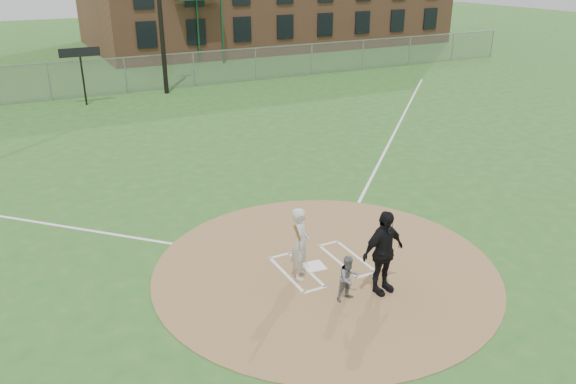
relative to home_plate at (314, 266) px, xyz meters
name	(u,v)px	position (x,y,z in m)	size (l,w,h in m)	color
ground	(325,269)	(0.22, -0.16, -0.04)	(140.00, 140.00, 0.00)	#2C6020
dirt_circle	(325,268)	(0.22, -0.16, -0.03)	(8.40, 8.40, 0.02)	#9D774A
home_plate	(314,266)	(0.00, 0.00, 0.00)	(0.49, 0.49, 0.03)	white
foul_line_first	(396,130)	(9.22, 8.84, -0.03)	(0.10, 24.00, 0.01)	white
catcher	(349,278)	(-0.03, -1.55, 0.52)	(0.52, 0.40, 1.06)	slate
umpire	(383,252)	(0.82, -1.62, 0.98)	(1.16, 0.48, 1.98)	black
batters_boxes	(322,265)	(0.22, -0.01, -0.01)	(2.08, 1.88, 0.01)	white
batter_at_plate	(300,243)	(-0.53, -0.24, 0.88)	(0.87, 1.04, 1.78)	silver
outfield_fence	(125,75)	(0.22, 21.84, 0.98)	(56.08, 0.08, 2.03)	slate
scoreboard_sign	(80,59)	(-2.28, 20.04, 2.35)	(2.00, 0.10, 2.93)	black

